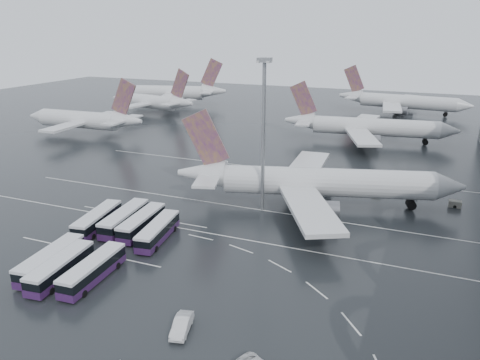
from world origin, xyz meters
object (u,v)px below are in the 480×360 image
at_px(bus_row_far_a, 51,260).
at_px(gse_cart_belly_b, 413,192).
at_px(airliner_gate_c, 400,102).
at_px(gse_cart_belly_e, 376,192).
at_px(jet_remote_far, 176,93).
at_px(jet_remote_mid, 152,102).
at_px(bus_row_near_a, 98,220).
at_px(jet_remote_west, 86,120).
at_px(bus_row_near_b, 124,219).
at_px(floodlight_mast, 264,118).
at_px(van_curve_c, 182,325).
at_px(airliner_main, 313,183).
at_px(bus_row_far_b, 61,267).
at_px(bus_row_near_c, 142,223).
at_px(bus_row_near_d, 158,231).
at_px(airliner_gate_b, 366,127).
at_px(bus_row_far_c, 93,270).
at_px(gse_cart_belly_d, 455,204).

height_order(bus_row_far_a, gse_cart_belly_b, bus_row_far_a).
distance_m(airliner_gate_c, gse_cart_belly_e, 107.46).
bearing_deg(jet_remote_far, jet_remote_mid, 81.96).
bearing_deg(bus_row_near_a, jet_remote_west, 31.84).
distance_m(jet_remote_west, bus_row_near_b, 83.15).
relative_size(jet_remote_mid, bus_row_far_a, 3.31).
distance_m(airliner_gate_c, jet_remote_west, 126.65).
bearing_deg(floodlight_mast, van_curve_c, -83.85).
distance_m(airliner_main, bus_row_near_a, 42.52).
xyz_separation_m(jet_remote_far, van_curve_c, (86.93, -150.96, -4.68)).
height_order(bus_row_near_a, bus_row_far_b, bus_row_near_a).
relative_size(airliner_main, jet_remote_far, 1.17).
relative_size(jet_remote_far, floodlight_mast, 1.64).
bearing_deg(airliner_gate_c, van_curve_c, -88.73).
relative_size(airliner_gate_c, bus_row_near_c, 4.09).
xyz_separation_m(bus_row_near_c, bus_row_far_b, (-1.69, -18.37, -0.03)).
height_order(bus_row_near_c, gse_cart_belly_b, bus_row_near_c).
height_order(bus_row_near_c, van_curve_c, bus_row_near_c).
distance_m(bus_row_far_a, bus_row_far_b, 3.22).
xyz_separation_m(bus_row_far_b, gse_cart_belly_b, (45.73, 57.43, -1.15)).
relative_size(bus_row_near_a, bus_row_near_b, 0.98).
xyz_separation_m(bus_row_near_c, bus_row_far_a, (-4.70, -17.22, 0.01)).
bearing_deg(airliner_gate_c, floodlight_mast, -92.08).
distance_m(jet_remote_west, bus_row_near_d, 90.65).
distance_m(airliner_gate_b, bus_row_far_c, 105.86).
bearing_deg(airliner_main, airliner_gate_c, 70.38).
bearing_deg(airliner_gate_c, bus_row_near_b, -98.94).
distance_m(airliner_gate_b, airliner_gate_c, 58.04).
bearing_deg(bus_row_far_a, bus_row_far_b, -117.16).
bearing_deg(bus_row_near_a, bus_row_far_a, -176.55).
xyz_separation_m(jet_remote_west, gse_cart_belly_e, (98.38, -23.32, -4.55)).
bearing_deg(airliner_main, bus_row_near_d, -143.48).
distance_m(jet_remote_mid, jet_remote_far, 25.56).
xyz_separation_m(airliner_gate_c, jet_remote_far, (-99.09, -15.44, 0.69)).
height_order(jet_remote_mid, bus_row_near_b, jet_remote_mid).
bearing_deg(bus_row_far_c, jet_remote_west, 36.39).
xyz_separation_m(jet_remote_mid, bus_row_far_b, (61.52, -121.21, -3.26)).
relative_size(bus_row_near_b, bus_row_near_d, 1.05).
distance_m(airliner_main, van_curve_c, 47.56).
distance_m(bus_row_near_a, floodlight_mast, 36.05).
bearing_deg(airliner_gate_b, gse_cart_belly_d, -70.82).
distance_m(jet_remote_west, bus_row_far_b, 98.57).
bearing_deg(bus_row_near_b, bus_row_near_a, 110.83).
bearing_deg(van_curve_c, airliner_gate_b, 72.66).
bearing_deg(bus_row_near_c, gse_cart_belly_e, -50.14).
relative_size(bus_row_far_b, gse_cart_belly_b, 6.03).
height_order(bus_row_far_b, gse_cart_belly_e, bus_row_far_b).
bearing_deg(airliner_gate_c, jet_remote_far, -165.70).
xyz_separation_m(bus_row_near_c, floodlight_mast, (16.41, 18.25, 16.97)).
height_order(airliner_gate_b, gse_cart_belly_e, airliner_gate_b).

